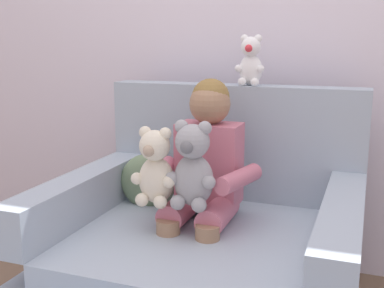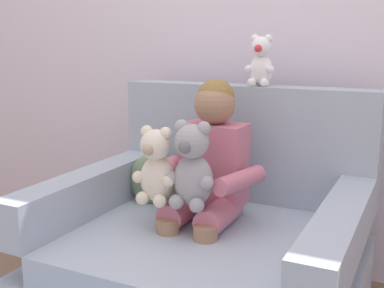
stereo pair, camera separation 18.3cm
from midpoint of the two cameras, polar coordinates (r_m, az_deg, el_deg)
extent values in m
cube|color=silver|center=(2.52, 4.85, 15.59)|extent=(6.00, 0.10, 2.60)
cube|color=#A6B6C6|center=(1.93, -2.12, -12.18)|extent=(0.91, 0.90, 0.12)
cube|color=#9EADBC|center=(2.30, 2.73, 0.30)|extent=(1.19, 0.14, 0.53)
cube|color=#9EADBC|center=(2.12, -15.47, -6.01)|extent=(0.14, 0.90, 0.18)
cube|color=#9EADBC|center=(1.76, 14.15, -9.79)|extent=(0.14, 0.90, 0.18)
cube|color=#C66B7F|center=(2.05, -0.51, -2.28)|extent=(0.26, 0.16, 0.34)
sphere|color=#9E7556|center=(2.01, -0.52, 4.68)|extent=(0.17, 0.17, 0.17)
sphere|color=olive|center=(2.01, -0.42, 5.43)|extent=(0.16, 0.16, 0.16)
cylinder|color=#C66B7F|center=(2.02, -3.97, -7.62)|extent=(0.11, 0.26, 0.11)
cylinder|color=#9E7556|center=(1.97, -5.49, -12.93)|extent=(0.09, 0.09, 0.30)
cylinder|color=#C66B7F|center=(1.96, 0.35, -8.19)|extent=(0.11, 0.26, 0.11)
cylinder|color=#9E7556|center=(1.91, -1.03, -13.69)|extent=(0.09, 0.09, 0.30)
cylinder|color=#C66B7F|center=(2.01, -5.99, -3.22)|extent=(0.13, 0.27, 0.07)
cylinder|color=#C66B7F|center=(1.90, 2.73, -4.12)|extent=(0.13, 0.27, 0.07)
ellipsoid|color=#9E9EA3|center=(1.86, -2.64, -4.28)|extent=(0.15, 0.13, 0.20)
sphere|color=#9E9EA3|center=(1.81, -2.85, 0.27)|extent=(0.13, 0.13, 0.13)
sphere|color=slate|center=(1.76, -3.60, -0.41)|extent=(0.05, 0.05, 0.05)
sphere|color=#9E9EA3|center=(1.82, -4.11, 2.02)|extent=(0.05, 0.05, 0.05)
sphere|color=#9E9EA3|center=(1.85, -5.22, -4.07)|extent=(0.05, 0.05, 0.05)
sphere|color=#9E9EA3|center=(1.85, -4.56, -6.86)|extent=(0.06, 0.06, 0.06)
sphere|color=#9E9EA3|center=(1.79, -1.44, 1.84)|extent=(0.05, 0.05, 0.05)
sphere|color=#9E9EA3|center=(1.79, -0.97, -4.54)|extent=(0.05, 0.05, 0.05)
sphere|color=#9E9EA3|center=(1.81, -2.10, -7.18)|extent=(0.06, 0.06, 0.06)
ellipsoid|color=silver|center=(1.91, -6.92, -4.23)|extent=(0.14, 0.12, 0.18)
sphere|color=silver|center=(1.86, -7.20, -0.21)|extent=(0.12, 0.12, 0.12)
sphere|color=tan|center=(1.82, -7.96, -0.82)|extent=(0.05, 0.05, 0.05)
sphere|color=silver|center=(1.88, -8.28, 1.34)|extent=(0.05, 0.05, 0.05)
sphere|color=silver|center=(1.90, -9.21, -4.03)|extent=(0.05, 0.05, 0.05)
sphere|color=silver|center=(1.90, -8.65, -6.50)|extent=(0.05, 0.05, 0.05)
sphere|color=silver|center=(1.84, -6.00, 1.18)|extent=(0.05, 0.05, 0.05)
sphere|color=silver|center=(1.84, -5.58, -4.46)|extent=(0.05, 0.05, 0.05)
sphere|color=silver|center=(1.86, -6.56, -6.79)|extent=(0.05, 0.05, 0.05)
ellipsoid|color=white|center=(2.23, 4.53, 8.59)|extent=(0.10, 0.09, 0.14)
sphere|color=white|center=(2.22, 4.51, 11.26)|extent=(0.09, 0.09, 0.09)
sphere|color=#DB333D|center=(2.18, 4.21, 11.07)|extent=(0.03, 0.03, 0.03)
sphere|color=white|center=(2.23, 3.77, 12.18)|extent=(0.04, 0.04, 0.04)
sphere|color=white|center=(2.22, 3.09, 8.77)|extent=(0.04, 0.04, 0.04)
sphere|color=white|center=(2.21, 3.49, 7.24)|extent=(0.04, 0.04, 0.04)
sphere|color=white|center=(2.22, 5.34, 12.16)|extent=(0.04, 0.04, 0.04)
sphere|color=white|center=(2.20, 5.60, 8.69)|extent=(0.04, 0.04, 0.04)
sphere|color=white|center=(2.19, 4.95, 7.18)|extent=(0.04, 0.04, 0.04)
ellipsoid|color=slate|center=(2.24, -7.52, -4.47)|extent=(0.27, 0.14, 0.26)
camera|label=1|loc=(0.09, -92.86, -0.61)|focal=45.74mm
camera|label=2|loc=(0.09, 87.14, 0.61)|focal=45.74mm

